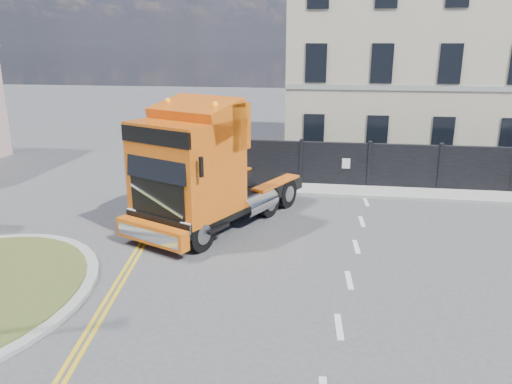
# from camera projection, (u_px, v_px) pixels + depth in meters

# --- Properties ---
(ground) EXTENTS (120.00, 120.00, 0.00)m
(ground) POSITION_uv_depth(u_px,v_px,m) (245.00, 267.00, 14.39)
(ground) COLOR #424244
(ground) RESTS_ON ground
(hoarding_fence) EXTENTS (18.80, 0.25, 2.00)m
(hoarding_fence) POSITION_uv_depth(u_px,v_px,m) (429.00, 168.00, 21.68)
(hoarding_fence) COLOR black
(hoarding_fence) RESTS_ON ground
(georgian_building) EXTENTS (12.30, 10.30, 12.80)m
(georgian_building) POSITION_uv_depth(u_px,v_px,m) (403.00, 51.00, 27.50)
(georgian_building) COLOR #B6AB90
(georgian_building) RESTS_ON ground
(pavement_far) EXTENTS (20.00, 1.60, 0.12)m
(pavement_far) POSITION_uv_depth(u_px,v_px,m) (417.00, 194.00, 21.18)
(pavement_far) COLOR gray
(pavement_far) RESTS_ON ground
(truck) EXTENTS (5.55, 7.76, 4.37)m
(truck) POSITION_uv_depth(u_px,v_px,m) (202.00, 174.00, 16.84)
(truck) COLOR black
(truck) RESTS_ON ground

